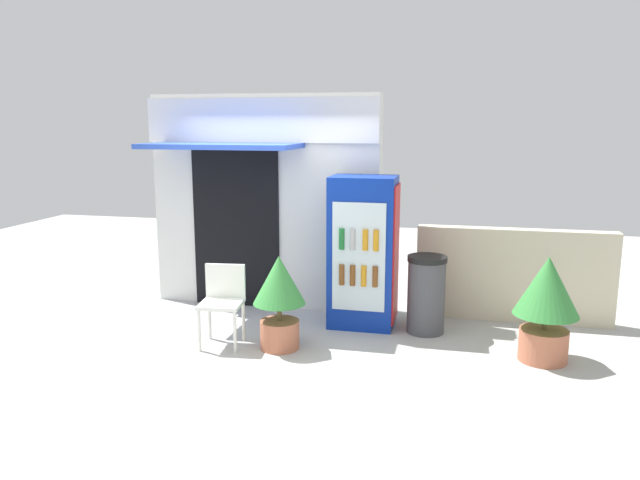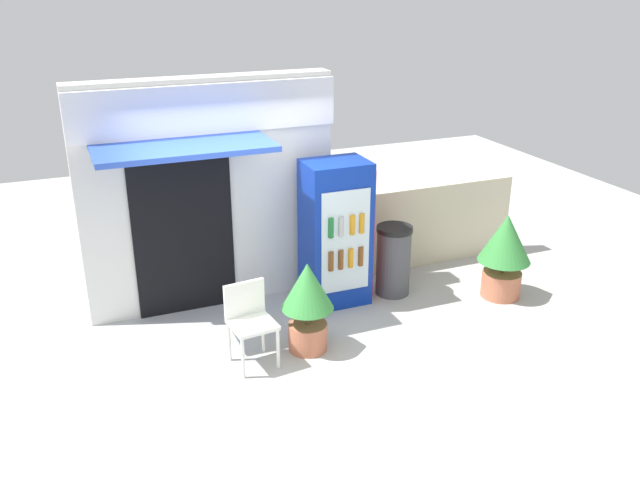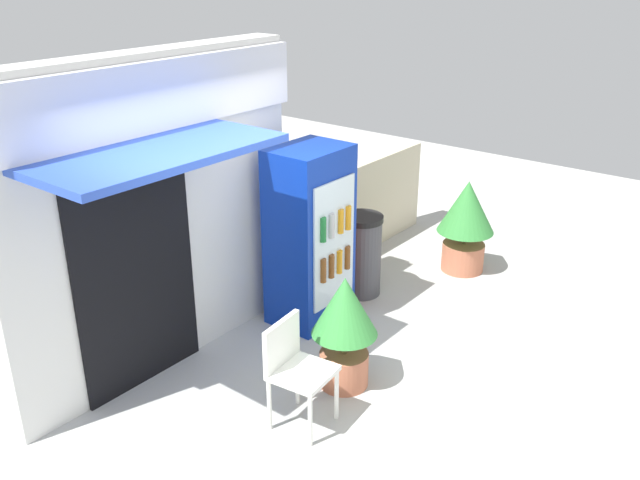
{
  "view_description": "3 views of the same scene",
  "coord_description": "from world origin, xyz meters",
  "px_view_note": "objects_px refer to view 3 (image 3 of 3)",
  "views": [
    {
      "loc": [
        2.21,
        -5.98,
        2.41
      ],
      "look_at": [
        0.73,
        0.4,
        1.14
      ],
      "focal_mm": 34.24,
      "sensor_mm": 36.0,
      "label": 1
    },
    {
      "loc": [
        -1.91,
        -5.91,
        3.85
      ],
      "look_at": [
        0.71,
        0.53,
        1.04
      ],
      "focal_mm": 37.58,
      "sensor_mm": 36.0,
      "label": 2
    },
    {
      "loc": [
        -3.68,
        -2.89,
        3.47
      ],
      "look_at": [
        0.75,
        0.6,
        1.08
      ],
      "focal_mm": 38.27,
      "sensor_mm": 36.0,
      "label": 3
    }
  ],
  "objects_px": {
    "plastic_chair": "(294,364)",
    "drink_cooler": "(311,236)",
    "potted_plant_near_shop": "(345,322)",
    "potted_plant_curbside": "(466,219)",
    "trash_bin": "(361,255)"
  },
  "relations": [
    {
      "from": "drink_cooler",
      "to": "potted_plant_curbside",
      "type": "bearing_deg",
      "value": -19.28
    },
    {
      "from": "potted_plant_near_shop",
      "to": "potted_plant_curbside",
      "type": "height_order",
      "value": "potted_plant_curbside"
    },
    {
      "from": "drink_cooler",
      "to": "plastic_chair",
      "type": "bearing_deg",
      "value": -145.33
    },
    {
      "from": "plastic_chair",
      "to": "trash_bin",
      "type": "height_order",
      "value": "trash_bin"
    },
    {
      "from": "drink_cooler",
      "to": "potted_plant_near_shop",
      "type": "distance_m",
      "value": 1.26
    },
    {
      "from": "drink_cooler",
      "to": "plastic_chair",
      "type": "xyz_separation_m",
      "value": [
        -1.39,
        -0.96,
        -0.37
      ]
    },
    {
      "from": "potted_plant_near_shop",
      "to": "trash_bin",
      "type": "xyz_separation_m",
      "value": [
        1.5,
        0.88,
        -0.15
      ]
    },
    {
      "from": "drink_cooler",
      "to": "potted_plant_near_shop",
      "type": "bearing_deg",
      "value": -127.71
    },
    {
      "from": "drink_cooler",
      "to": "trash_bin",
      "type": "relative_size",
      "value": 1.98
    },
    {
      "from": "potted_plant_near_shop",
      "to": "trash_bin",
      "type": "relative_size",
      "value": 1.13
    },
    {
      "from": "plastic_chair",
      "to": "potted_plant_near_shop",
      "type": "bearing_deg",
      "value": -0.48
    },
    {
      "from": "plastic_chair",
      "to": "potted_plant_curbside",
      "type": "relative_size",
      "value": 0.8
    },
    {
      "from": "plastic_chair",
      "to": "drink_cooler",
      "type": "bearing_deg",
      "value": 34.67
    },
    {
      "from": "drink_cooler",
      "to": "potted_plant_curbside",
      "type": "distance_m",
      "value": 2.11
    },
    {
      "from": "plastic_chair",
      "to": "trash_bin",
      "type": "bearing_deg",
      "value": 22.14
    }
  ]
}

